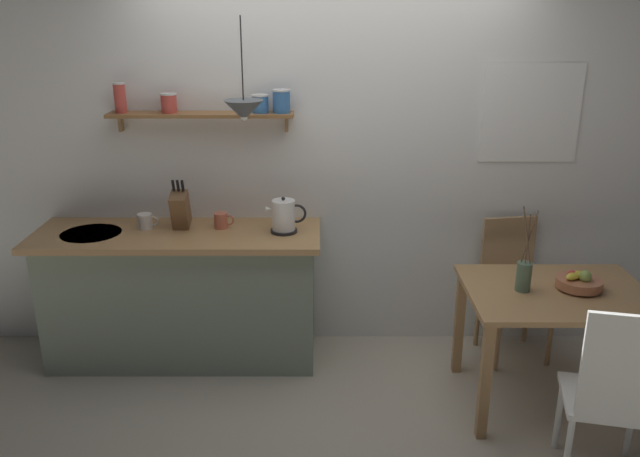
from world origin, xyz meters
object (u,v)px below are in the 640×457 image
Objects in this scene: knife_block at (183,209)px; coffee_mug_spare at (224,220)px; dining_chair_far at (515,280)px; coffee_mug_by_sink at (148,221)px; fruit_bowl at (582,282)px; pendant_lamp at (246,110)px; twig_vase at (526,275)px; dining_chair_near at (616,393)px; dining_table at (558,308)px; electric_kettle at (286,216)px.

knife_block is 2.55× the size of coffee_mug_spare.
dining_chair_far is 6.94× the size of coffee_mug_by_sink.
pendant_lamp is (-1.93, 0.37, 0.92)m from fruit_bowl.
coffee_mug_spare is at bearing 161.80° from twig_vase.
coffee_mug_spare is (-2.03, 1.32, 0.42)m from dining_chair_near.
twig_vase reaches higher than dining_table.
twig_vase is 0.85× the size of pendant_lamp.
fruit_bowl is 0.44× the size of pendant_lamp.
coffee_mug_spare is (0.26, 0.02, -0.08)m from knife_block.
dining_table is at bearing -16.50° from coffee_mug_spare.
twig_vase is 1.90m from coffee_mug_spare.
fruit_bowl is at bearing -15.12° from coffee_mug_spare.
coffee_mug_spare is at bearing -178.88° from dining_chair_far.
fruit_bowl is 0.51× the size of twig_vase.
pendant_lamp is at bearing -150.86° from electric_kettle.
dining_chair_near is (0.03, -0.73, -0.09)m from dining_table.
twig_vase is 1.96× the size of electric_kettle.
twig_vase reaches higher than dining_chair_near.
coffee_mug_by_sink is at bearing 166.88° from dining_table.
dining_chair_near reaches higher than dining_chair_far.
coffee_mug_by_sink is (-2.52, 1.31, 0.42)m from dining_chair_near.
pendant_lamp is at bearing 169.04° from fruit_bowl.
knife_block reaches higher than coffee_mug_by_sink.
coffee_mug_spare is 0.22× the size of pendant_lamp.
coffee_mug_by_sink is at bearing -178.81° from dining_chair_far.
fruit_bowl is (0.19, -0.61, 0.26)m from dining_chair_far.
dining_chair_near is at bearing -31.39° from pendant_lamp.
twig_vase is at bearing -14.20° from coffee_mug_by_sink.
electric_kettle is at bearing 163.90° from fruit_bowl.
dining_table is 1.71m from electric_kettle.
fruit_bowl is at bearing 3.01° from twig_vase.
dining_chair_near is 2.68m from knife_block.
pendant_lamp is (0.68, -0.19, 0.74)m from coffee_mug_by_sink.
dining_table is 7.93× the size of coffee_mug_spare.
dining_chair_far is at bearing 1.56° from knife_block.
twig_vase is at bearing -102.44° from dining_chair_far.
coffee_mug_by_sink reaches higher than dining_table.
dining_table is at bearing -17.88° from electric_kettle.
twig_vase is 2.36m from coffee_mug_by_sink.
knife_block is 0.57× the size of pendant_lamp.
dining_chair_near is 2.46m from coffee_mug_spare.
coffee_mug_by_sink is at bearing 164.63° from pendant_lamp.
dining_chair_near is 3.88× the size of electric_kettle.
electric_kettle is at bearing -175.58° from dining_chair_far.
pendant_lamp is at bearing -45.77° from coffee_mug_spare.
dining_chair_far is (-0.10, 1.36, -0.01)m from dining_chair_near.
coffee_mug_spare is at bearing 164.88° from fruit_bowl.
dining_chair_near is 1.36m from dining_chair_far.
electric_kettle is at bearing -10.97° from coffee_mug_spare.
dining_chair_far is 0.69m from fruit_bowl.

